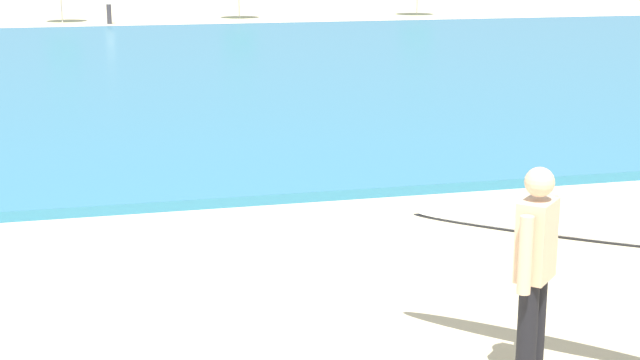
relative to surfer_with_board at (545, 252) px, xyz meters
The scene contains 3 objects.
sea 19.77m from the surfer_with_board, 99.00° to the left, with size 120.00×28.00×0.14m, color teal.
surfer_with_board is the anchor object (origin of this frame).
beachgoer_near_row_left 36.40m from the surfer_with_board, 92.98° to the left, with size 0.32×0.20×1.58m.
Camera 1 is at (-0.25, -6.40, 3.28)m, focal length 53.51 mm.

